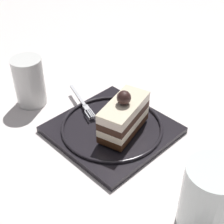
# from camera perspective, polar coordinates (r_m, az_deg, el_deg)

# --- Properties ---
(ground_plane) EXTENTS (2.40, 2.40, 0.00)m
(ground_plane) POSITION_cam_1_polar(r_m,az_deg,el_deg) (0.61, 0.07, -4.30)
(ground_plane) COLOR silver
(dessert_plate) EXTENTS (0.22, 0.22, 0.02)m
(dessert_plate) POSITION_cam_1_polar(r_m,az_deg,el_deg) (0.61, -0.00, -2.87)
(dessert_plate) COLOR black
(dessert_plate) RESTS_ON ground_plane
(cake_slice) EXTENTS (0.07, 0.11, 0.08)m
(cake_slice) POSITION_cam_1_polar(r_m,az_deg,el_deg) (0.58, 2.03, -0.70)
(cake_slice) COLOR #391D0D
(cake_slice) RESTS_ON dessert_plate
(fork) EXTENTS (0.11, 0.06, 0.00)m
(fork) POSITION_cam_1_polar(r_m,az_deg,el_deg) (0.66, -5.16, 1.76)
(fork) COLOR silver
(fork) RESTS_ON dessert_plate
(drink_glass_near) EXTENTS (0.07, 0.07, 0.11)m
(drink_glass_near) POSITION_cam_1_polar(r_m,az_deg,el_deg) (0.47, 16.15, -14.54)
(drink_glass_near) COLOR white
(drink_glass_near) RESTS_ON ground_plane
(drink_glass_far) EXTENTS (0.06, 0.06, 0.10)m
(drink_glass_far) POSITION_cam_1_polar(r_m,az_deg,el_deg) (0.69, -13.99, 4.88)
(drink_glass_far) COLOR white
(drink_glass_far) RESTS_ON ground_plane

